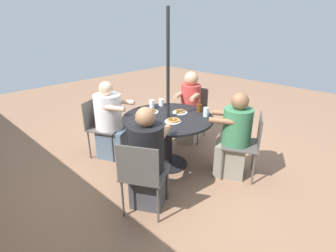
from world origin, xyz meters
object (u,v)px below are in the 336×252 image
(patio_chair_south, at_px, (101,123))
(patio_table, at_px, (168,126))
(patio_chair_west, at_px, (143,173))
(patio_chair_east, at_px, (193,109))
(coffee_cup, at_px, (161,102))
(pancake_plate_d, at_px, (180,112))
(pancake_plate_a, at_px, (151,112))
(pancake_plate_b, at_px, (156,130))
(patio_chair_north, at_px, (247,141))
(diner_east, at_px, (190,110))
(pancake_plate_e, at_px, (143,120))
(drinking_glass_a, at_px, (152,104))
(drinking_glass_b, at_px, (206,112))
(diner_west, at_px, (148,163))
(syrup_bottle, at_px, (199,107))
(diner_north, at_px, (234,139))
(pancake_plate_c, at_px, (173,121))
(diner_south, at_px, (111,124))

(patio_chair_south, bearing_deg, patio_table, 90.00)
(patio_chair_west, bearing_deg, patio_chair_east, 85.14)
(patio_table, xyz_separation_m, coffee_cup, (0.41, -0.27, 0.18))
(patio_chair_east, distance_m, pancake_plate_d, 0.89)
(pancake_plate_a, bearing_deg, pancake_plate_d, -137.59)
(patio_table, xyz_separation_m, pancake_plate_b, (-0.23, 0.44, 0.14))
(patio_chair_east, bearing_deg, patio_chair_north, 138.92)
(patio_table, xyz_separation_m, diner_east, (0.31, -0.84, -0.05))
(patio_table, distance_m, patio_chair_west, 1.07)
(pancake_plate_e, bearing_deg, pancake_plate_d, -102.86)
(diner_east, height_order, patio_chair_south, diner_east)
(patio_chair_south, height_order, patio_chair_west, same)
(patio_table, relative_size, drinking_glass_a, 10.16)
(patio_chair_north, distance_m, drinking_glass_b, 0.66)
(diner_west, distance_m, pancake_plate_e, 0.75)
(patio_chair_north, distance_m, pancake_plate_b, 1.21)
(diner_east, bearing_deg, coffee_cup, 59.39)
(diner_east, distance_m, pancake_plate_e, 1.21)
(patio_table, distance_m, patio_chair_south, 1.07)
(patio_chair_south, height_order, pancake_plate_b, patio_chair_south)
(syrup_bottle, xyz_separation_m, drinking_glass_a, (0.61, 0.36, -0.00))
(patio_chair_north, distance_m, patio_chair_south, 2.13)
(syrup_bottle, bearing_deg, patio_chair_east, -44.77)
(diner_east, bearing_deg, pancake_plate_d, 97.43)
(diner_east, relative_size, drinking_glass_a, 9.75)
(patio_chair_west, bearing_deg, patio_chair_south, 133.37)
(pancake_plate_e, distance_m, syrup_bottle, 0.85)
(pancake_plate_b, bearing_deg, syrup_bottle, -86.74)
(diner_north, bearing_deg, patio_table, 90.00)
(patio_chair_north, bearing_deg, pancake_plate_e, 100.12)
(patio_chair_east, relative_size, diner_west, 0.74)
(patio_chair_east, relative_size, pancake_plate_c, 4.11)
(patio_chair_east, relative_size, pancake_plate_e, 4.11)
(diner_north, relative_size, pancake_plate_e, 5.41)
(pancake_plate_b, bearing_deg, patio_chair_east, -67.55)
(diner_west, relative_size, pancake_plate_e, 5.53)
(diner_south, bearing_deg, pancake_plate_a, 98.95)
(pancake_plate_e, distance_m, drinking_glass_b, 0.86)
(patio_chair_south, height_order, pancake_plate_c, patio_chair_south)
(pancake_plate_e, bearing_deg, diner_east, -80.91)
(diner_south, bearing_deg, patio_chair_west, 41.77)
(diner_south, bearing_deg, pancake_plate_e, 68.75)
(diner_south, distance_m, coffee_cup, 0.82)
(syrup_bottle, relative_size, coffee_cup, 1.65)
(pancake_plate_e, bearing_deg, diner_west, 142.61)
(diner_east, distance_m, pancake_plate_a, 0.91)
(diner_south, relative_size, drinking_glass_b, 9.33)
(pancake_plate_c, distance_m, pancake_plate_d, 0.36)
(patio_chair_south, bearing_deg, pancake_plate_e, 73.10)
(patio_chair_south, xyz_separation_m, drinking_glass_a, (-0.52, -0.58, 0.29))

